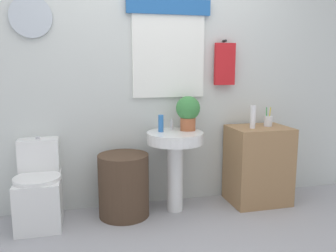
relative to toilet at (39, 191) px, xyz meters
The scene contains 10 objects.
back_wall 1.48m from the toilet, 14.52° to the left, with size 4.40×0.18×2.60m.
toilet is the anchor object (origin of this frame).
laundry_hamper 0.72m from the toilet, ahead, with size 0.45×0.45×0.57m, color #4C3828.
pedestal_sink 1.23m from the toilet, ahead, with size 0.52×0.52×0.74m.
faucet 1.30m from the toilet, ahead, with size 0.03×0.03×0.10m, color silver.
wooden_cabinet 2.04m from the toilet, ahead, with size 0.56×0.44×0.76m, color #9E754C.
soap_bottle 1.20m from the toilet, ahead, with size 0.05×0.05×0.16m, color #2D6BB7.
potted_plant 1.48m from the toilet, ahead, with size 0.22×0.22×0.32m.
lotion_bottle 2.03m from the toilet, ahead, with size 0.05×0.05×0.21m, color white.
toothbrush_cup 2.20m from the toilet, ahead, with size 0.08×0.08×0.19m.
Camera 1 is at (-0.67, -2.16, 1.35)m, focal length 37.58 mm.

